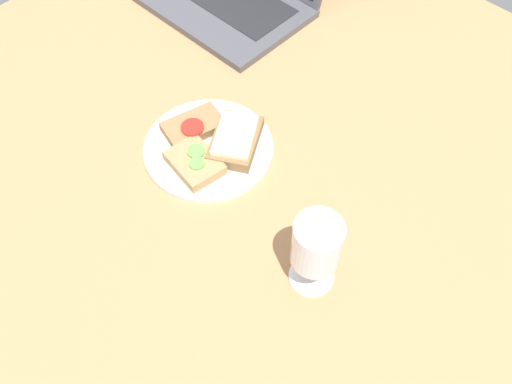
{
  "coord_description": "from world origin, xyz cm",
  "views": [
    {
      "loc": [
        44.67,
        -43.89,
        82.83
      ],
      "look_at": [
        8.54,
        -5.97,
        8.0
      ],
      "focal_mm": 40.0,
      "sensor_mm": 36.0,
      "label": 1
    }
  ],
  "objects_px": {
    "plate": "(208,149)",
    "sandwich_with_tomato": "(193,126)",
    "sandwich_with_cheese": "(235,139)",
    "sandwich_with_cucumber": "(195,162)",
    "wine_glass": "(316,247)"
  },
  "relations": [
    {
      "from": "sandwich_with_tomato",
      "to": "wine_glass",
      "type": "distance_m",
      "value": 0.36
    },
    {
      "from": "sandwich_with_cucumber",
      "to": "sandwich_with_cheese",
      "type": "xyz_separation_m",
      "value": [
        0.02,
        0.08,
        0.0
      ]
    },
    {
      "from": "sandwich_with_tomato",
      "to": "wine_glass",
      "type": "relative_size",
      "value": 0.82
    },
    {
      "from": "plate",
      "to": "sandwich_with_tomato",
      "type": "bearing_deg",
      "value": 169.44
    },
    {
      "from": "sandwich_with_tomato",
      "to": "plate",
      "type": "bearing_deg",
      "value": -10.56
    },
    {
      "from": "plate",
      "to": "sandwich_with_cucumber",
      "type": "relative_size",
      "value": 2.22
    },
    {
      "from": "sandwich_with_cucumber",
      "to": "wine_glass",
      "type": "xyz_separation_m",
      "value": [
        0.28,
        -0.02,
        0.07
      ]
    },
    {
      "from": "plate",
      "to": "wine_glass",
      "type": "bearing_deg",
      "value": -12.17
    },
    {
      "from": "sandwich_with_tomato",
      "to": "sandwich_with_cheese",
      "type": "height_order",
      "value": "sandwich_with_cheese"
    },
    {
      "from": "plate",
      "to": "sandwich_with_cucumber",
      "type": "bearing_deg",
      "value": -71.12
    },
    {
      "from": "plate",
      "to": "sandwich_with_tomato",
      "type": "xyz_separation_m",
      "value": [
        -0.05,
        0.01,
        0.02
      ]
    },
    {
      "from": "sandwich_with_cheese",
      "to": "sandwich_with_tomato",
      "type": "bearing_deg",
      "value": -160.61
    },
    {
      "from": "plate",
      "to": "sandwich_with_cheese",
      "type": "bearing_deg",
      "value": 48.83
    },
    {
      "from": "plate",
      "to": "sandwich_with_tomato",
      "type": "height_order",
      "value": "sandwich_with_tomato"
    },
    {
      "from": "plate",
      "to": "wine_glass",
      "type": "height_order",
      "value": "wine_glass"
    }
  ]
}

